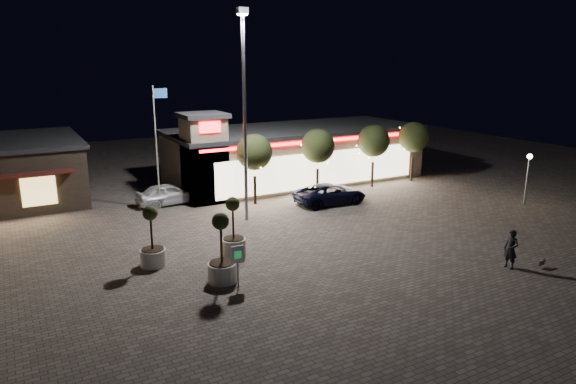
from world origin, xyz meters
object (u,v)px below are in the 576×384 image
planter_mid (222,261)px  planter_left (152,247)px  white_sedan (169,194)px  pickup_truck (330,194)px  valet_sign (238,258)px  pedestrian (511,249)px

planter_mid → planter_left: bearing=124.0°
white_sedan → planter_left: size_ratio=1.45×
pickup_truck → planter_left: bearing=112.4°
valet_sign → planter_left: bearing=123.3°
pickup_truck → planter_mid: size_ratio=1.59×
planter_left → valet_sign: 4.84m
white_sedan → planter_left: planter_left is taller
pickup_truck → white_sedan: white_sedan is taller
planter_mid → valet_sign: size_ratio=1.73×
planter_mid → valet_sign: planter_mid is taller
planter_left → valet_sign: size_ratio=1.63×
white_sedan → planter_mid: size_ratio=1.36×
planter_left → pickup_truck: bearing=20.4°
planter_left → planter_mid: 3.96m
pickup_truck → valet_sign: valet_sign is taller
white_sedan → pedestrian: bearing=-153.0°
pedestrian → valet_sign: (-12.02, 4.40, 0.35)m
pickup_truck → white_sedan: (-9.69, 5.17, 0.03)m
white_sedan → pedestrian: size_ratio=2.30×
pickup_truck → white_sedan: size_ratio=1.17×
planter_mid → white_sedan: bearing=83.5°
white_sedan → pickup_truck: bearing=-121.4°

